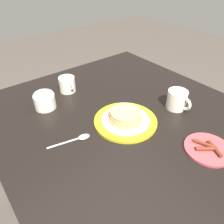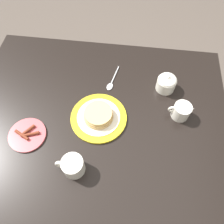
{
  "view_description": "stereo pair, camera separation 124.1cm",
  "coord_description": "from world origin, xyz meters",
  "px_view_note": "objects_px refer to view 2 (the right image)",
  "views": [
    {
      "loc": [
        0.52,
        -0.53,
        1.36
      ],
      "look_at": [
        -0.08,
        -0.05,
        0.8
      ],
      "focal_mm": 35.0,
      "sensor_mm": 36.0,
      "label": 1
    },
    {
      "loc": [
        -0.14,
        0.47,
        1.7
      ],
      "look_at": [
        -0.08,
        -0.05,
        0.8
      ],
      "focal_mm": 35.0,
      "sensor_mm": 36.0,
      "label": 2
    }
  ],
  "objects_px": {
    "sugar_bowl": "(166,83)",
    "pancake_plate": "(99,116)",
    "coffee_mug": "(73,166)",
    "spoon": "(112,83)",
    "side_plate_bacon": "(27,135)",
    "creamer_pitcher": "(182,111)"
  },
  "relations": [
    {
      "from": "pancake_plate",
      "to": "sugar_bowl",
      "type": "bearing_deg",
      "value": -145.14
    },
    {
      "from": "spoon",
      "to": "coffee_mug",
      "type": "bearing_deg",
      "value": 77.96
    },
    {
      "from": "creamer_pitcher",
      "to": "spoon",
      "type": "relative_size",
      "value": 0.7
    },
    {
      "from": "pancake_plate",
      "to": "creamer_pitcher",
      "type": "relative_size",
      "value": 2.26
    },
    {
      "from": "side_plate_bacon",
      "to": "creamer_pitcher",
      "type": "distance_m",
      "value": 0.73
    },
    {
      "from": "side_plate_bacon",
      "to": "spoon",
      "type": "xyz_separation_m",
      "value": [
        -0.35,
        -0.35,
        -0.0
      ]
    },
    {
      "from": "pancake_plate",
      "to": "sugar_bowl",
      "type": "relative_size",
      "value": 2.73
    },
    {
      "from": "sugar_bowl",
      "to": "pancake_plate",
      "type": "bearing_deg",
      "value": 34.86
    },
    {
      "from": "coffee_mug",
      "to": "spoon",
      "type": "bearing_deg",
      "value": -102.04
    },
    {
      "from": "side_plate_bacon",
      "to": "coffee_mug",
      "type": "height_order",
      "value": "coffee_mug"
    },
    {
      "from": "coffee_mug",
      "to": "creamer_pitcher",
      "type": "relative_size",
      "value": 1.03
    },
    {
      "from": "coffee_mug",
      "to": "sugar_bowl",
      "type": "bearing_deg",
      "value": -128.7
    },
    {
      "from": "pancake_plate",
      "to": "spoon",
      "type": "bearing_deg",
      "value": -99.17
    },
    {
      "from": "spoon",
      "to": "side_plate_bacon",
      "type": "bearing_deg",
      "value": 45.02
    },
    {
      "from": "pancake_plate",
      "to": "coffee_mug",
      "type": "relative_size",
      "value": 2.21
    },
    {
      "from": "coffee_mug",
      "to": "spoon",
      "type": "relative_size",
      "value": 0.72
    },
    {
      "from": "side_plate_bacon",
      "to": "sugar_bowl",
      "type": "relative_size",
      "value": 1.75
    },
    {
      "from": "coffee_mug",
      "to": "creamer_pitcher",
      "type": "height_order",
      "value": "same"
    },
    {
      "from": "creamer_pitcher",
      "to": "coffee_mug",
      "type": "bearing_deg",
      "value": 35.26
    },
    {
      "from": "sugar_bowl",
      "to": "spoon",
      "type": "relative_size",
      "value": 0.58
    },
    {
      "from": "creamer_pitcher",
      "to": "sugar_bowl",
      "type": "distance_m",
      "value": 0.17
    },
    {
      "from": "side_plate_bacon",
      "to": "creamer_pitcher",
      "type": "relative_size",
      "value": 1.45
    }
  ]
}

